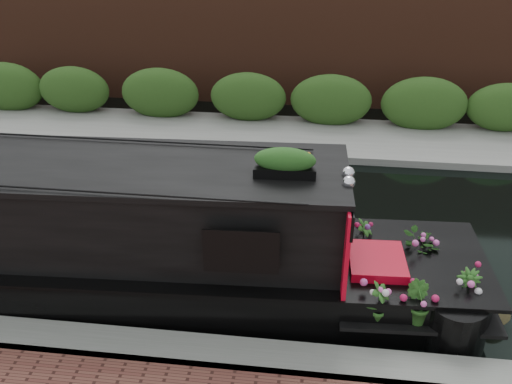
# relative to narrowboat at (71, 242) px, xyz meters

# --- Properties ---
(ground) EXTENTS (80.00, 80.00, 0.00)m
(ground) POSITION_rel_narrowboat_xyz_m (1.64, 1.90, -0.82)
(ground) COLOR black
(ground) RESTS_ON ground
(near_bank_coping) EXTENTS (40.00, 0.60, 0.50)m
(near_bank_coping) POSITION_rel_narrowboat_xyz_m (1.64, -1.40, -0.82)
(near_bank_coping) COLOR slate
(near_bank_coping) RESTS_ON ground
(far_bank_path) EXTENTS (40.00, 2.40, 0.34)m
(far_bank_path) POSITION_rel_narrowboat_xyz_m (1.64, 6.10, -0.82)
(far_bank_path) COLOR gray
(far_bank_path) RESTS_ON ground
(far_hedge) EXTENTS (40.00, 1.10, 2.80)m
(far_hedge) POSITION_rel_narrowboat_xyz_m (1.64, 7.00, -0.82)
(far_hedge) COLOR #294D19
(far_hedge) RESTS_ON ground
(far_brick_wall) EXTENTS (40.00, 1.00, 8.00)m
(far_brick_wall) POSITION_rel_narrowboat_xyz_m (1.64, 9.10, -0.82)
(far_brick_wall) COLOR #50291B
(far_brick_wall) RESTS_ON ground
(narrowboat) EXTENTS (11.82, 2.60, 2.75)m
(narrowboat) POSITION_rel_narrowboat_xyz_m (0.00, 0.00, 0.00)
(narrowboat) COLOR black
(narrowboat) RESTS_ON ground
(rope_fender) EXTENTS (0.34, 0.35, 0.34)m
(rope_fender) POSITION_rel_narrowboat_xyz_m (6.29, -0.00, -0.65)
(rope_fender) COLOR olive
(rope_fender) RESTS_ON ground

